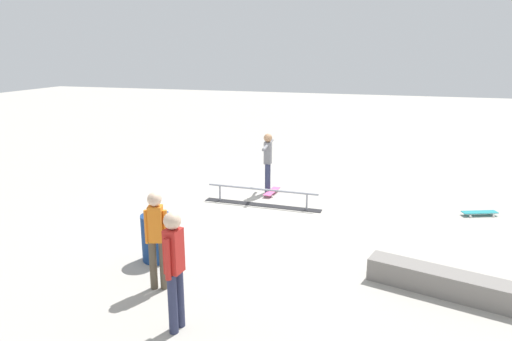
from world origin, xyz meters
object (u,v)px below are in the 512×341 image
bystander_orange_shirt (157,235)px  bystander_red_shirt (174,265)px  skater_main (268,159)px  trash_bin (157,237)px  loose_skateboard_teal (480,212)px  skate_ledge (444,282)px  skateboard_main (272,191)px  grind_rail (262,198)px

bystander_orange_shirt → bystander_red_shirt: (-0.77, 0.93, 0.05)m
skater_main → bystander_orange_shirt: (0.30, 5.34, -0.02)m
bystander_red_shirt → trash_bin: 2.33m
loose_skateboard_teal → skater_main: bearing=-23.7°
skate_ledge → bystander_red_shirt: bystander_red_shirt is taller
skateboard_main → trash_bin: trash_bin is taller
skateboard_main → loose_skateboard_teal: 4.95m
skate_ledge → skater_main: (4.00, -4.19, 0.74)m
grind_rail → skateboard_main: grind_rail is taller
skate_ledge → loose_skateboard_teal: bearing=-105.2°
grind_rail → skate_ledge: size_ratio=1.26×
skate_ledge → bystander_orange_shirt: 4.50m
skater_main → trash_bin: (0.83, 4.41, -0.50)m
skate_ledge → loose_skateboard_teal: size_ratio=2.83×
skater_main → loose_skateboard_teal: 5.15m
grind_rail → trash_bin: (0.96, 3.43, 0.24)m
skateboard_main → bystander_red_shirt: size_ratio=0.48×
skateboard_main → trash_bin: bearing=172.4°
skater_main → bystander_red_shirt: bystander_red_shirt is taller
loose_skateboard_teal → trash_bin: trash_bin is taller
bystander_red_shirt → trash_bin: (1.30, -1.86, -0.53)m
skateboard_main → trash_bin: 4.47m
skateboard_main → bystander_red_shirt: (-0.35, 6.21, 0.88)m
grind_rail → loose_skateboard_teal: bearing=-169.9°
skater_main → bystander_orange_shirt: 5.35m
bystander_orange_shirt → bystander_red_shirt: bearing=-66.9°
grind_rail → loose_skateboard_teal: 5.01m
skate_ledge → bystander_orange_shirt: size_ratio=1.45×
skater_main → bystander_red_shirt: (-0.48, 6.26, 0.03)m
skateboard_main → bystander_red_shirt: bystander_red_shirt is taller
grind_rail → bystander_orange_shirt: bystander_orange_shirt is taller
skateboard_main → trash_bin: (0.96, 4.36, 0.35)m
bystander_orange_shirt → grind_rail: bearing=67.8°
skateboard_main → bystander_orange_shirt: size_ratio=0.51×
skateboard_main → loose_skateboard_teal: size_ratio=1.00×
skateboard_main → skate_ledge: bearing=-132.1°
bystander_red_shirt → loose_skateboard_teal: 7.65m
grind_rail → skater_main: 1.23m
skater_main → trash_bin: size_ratio=1.87×
bystander_orange_shirt → bystander_red_shirt: 1.21m
bystander_orange_shirt → loose_skateboard_teal: size_ratio=1.96×
skater_main → bystander_orange_shirt: bystander_orange_shirt is taller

